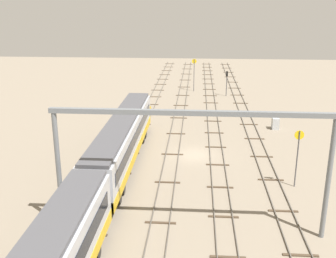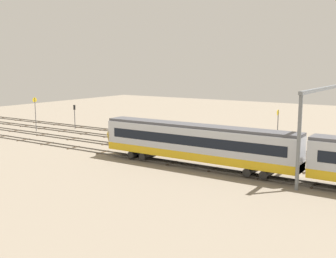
{
  "view_description": "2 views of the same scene",
  "coord_description": "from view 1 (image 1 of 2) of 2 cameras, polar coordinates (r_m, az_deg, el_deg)",
  "views": [
    {
      "loc": [
        -42.23,
        -0.17,
        16.44
      ],
      "look_at": [
        1.38,
        3.03,
        2.53
      ],
      "focal_mm": 43.71,
      "sensor_mm": 36.0,
      "label": 1
    },
    {
      "loc": [
        -26.15,
        47.64,
        11.69
      ],
      "look_at": [
        3.33,
        3.1,
        3.32
      ],
      "focal_mm": 43.97,
      "sensor_mm": 36.0,
      "label": 2
    }
  ],
  "objects": [
    {
      "name": "ground_plane",
      "position": [
        45.32,
        3.7,
        -3.66
      ],
      "size": [
        154.65,
        154.65,
        0.0
      ],
      "primitive_type": "plane",
      "color": "gray"
    },
    {
      "name": "track_with_train",
      "position": [
        45.91,
        -5.51,
        -3.33
      ],
      "size": [
        138.65,
        2.4,
        0.16
      ],
      "color": "#59544C",
      "rests_on": "ground"
    },
    {
      "name": "overhead_gantry",
      "position": [
        28.25,
        3.24,
        -1.89
      ],
      "size": [
        0.4,
        19.7,
        9.31
      ],
      "color": "slate",
      "rests_on": "ground"
    },
    {
      "name": "track_second_near",
      "position": [
        45.35,
        6.8,
        -3.64
      ],
      "size": [
        138.65,
        2.4,
        0.16
      ],
      "color": "#59544C",
      "rests_on": "ground"
    },
    {
      "name": "relay_cabinet",
      "position": [
        55.85,
        14.74,
        0.74
      ],
      "size": [
        1.09,
        0.88,
        1.52
      ],
      "color": "#B2B7BC",
      "rests_on": "ground"
    },
    {
      "name": "track_middle",
      "position": [
        45.37,
        0.61,
        -3.5
      ],
      "size": [
        138.65,
        2.4,
        0.16
      ],
      "color": "#59544C",
      "rests_on": "ground"
    },
    {
      "name": "speed_sign_near_foreground",
      "position": [
        76.42,
        3.66,
        8.07
      ],
      "size": [
        0.14,
        0.86,
        6.01
      ],
      "color": "#4C4C51",
      "rests_on": "ground"
    },
    {
      "name": "track_near_foreground",
      "position": [
        45.86,
        12.93,
        -3.74
      ],
      "size": [
        138.65,
        2.4,
        0.16
      ],
      "color": "#59544C",
      "rests_on": "ground"
    },
    {
      "name": "signal_light_trackside_departure",
      "position": [
        73.14,
        8.19,
        6.8
      ],
      "size": [
        0.31,
        0.32,
        4.42
      ],
      "color": "#4C4C51",
      "rests_on": "ground"
    },
    {
      "name": "speed_sign_far_trackside",
      "position": [
        38.43,
        17.64,
        -3.02
      ],
      "size": [
        0.14,
        0.85,
        5.4
      ],
      "color": "#4C4C51",
      "rests_on": "ground"
    }
  ]
}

